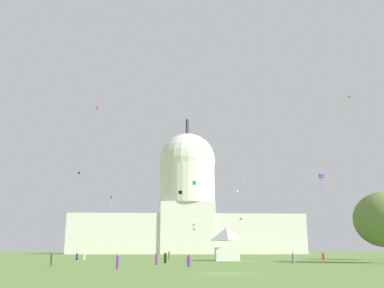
% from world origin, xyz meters
% --- Properties ---
extents(ground_plane, '(800.00, 800.00, 0.00)m').
position_xyz_m(ground_plane, '(0.00, 0.00, 0.00)').
color(ground_plane, olive).
extents(capitol_building, '(117.93, 29.86, 71.32)m').
position_xyz_m(capitol_building, '(4.25, 186.60, 23.16)').
color(capitol_building, silver).
rests_on(capitol_building, ground_plane).
extents(event_tent, '(4.94, 7.19, 6.20)m').
position_xyz_m(event_tent, '(6.01, 45.00, 3.20)').
color(event_tent, white).
rests_on(event_tent, ground_plane).
extents(tree_east_far, '(11.38, 12.03, 11.13)m').
position_xyz_m(tree_east_far, '(29.39, 29.03, 6.75)').
color(tree_east_far, '#4C3823').
rests_on(tree_east_far, ground_plane).
extents(person_purple_back_right, '(0.44, 0.44, 1.62)m').
position_xyz_m(person_purple_back_right, '(-6.65, 22.90, 0.74)').
color(person_purple_back_right, '#703D93').
rests_on(person_purple_back_right, ground_plane).
extents(person_grey_back_left, '(0.53, 0.53, 1.69)m').
position_xyz_m(person_grey_back_left, '(13.38, 25.81, 0.78)').
color(person_grey_back_left, gray).
rests_on(person_grey_back_left, ground_plane).
extents(person_red_near_tree_east, '(0.54, 0.54, 1.48)m').
position_xyz_m(person_red_near_tree_east, '(25.83, 47.99, 0.67)').
color(person_red_near_tree_east, red).
rests_on(person_red_near_tree_east, ground_plane).
extents(person_purple_lawn_far_left, '(0.51, 0.51, 1.62)m').
position_xyz_m(person_purple_lawn_far_left, '(-10.42, 9.03, 0.75)').
color(person_purple_lawn_far_left, '#703D93').
rests_on(person_purple_lawn_far_left, ground_plane).
extents(person_black_near_tree_west, '(0.56, 0.56, 1.71)m').
position_xyz_m(person_black_near_tree_west, '(-5.54, 30.44, 0.78)').
color(person_black_near_tree_west, black).
rests_on(person_black_near_tree_west, ground_plane).
extents(person_white_edge_east, '(0.46, 0.46, 1.63)m').
position_xyz_m(person_white_edge_east, '(28.42, 56.37, 0.76)').
color(person_white_edge_east, silver).
rests_on(person_white_edge_east, ground_plane).
extents(person_teal_mid_center, '(0.56, 0.56, 1.78)m').
position_xyz_m(person_teal_mid_center, '(-23.36, 32.00, 0.81)').
color(person_teal_mid_center, '#1E757A').
rests_on(person_teal_mid_center, ground_plane).
extents(person_olive_deep_crowd, '(0.56, 0.56, 1.57)m').
position_xyz_m(person_olive_deep_crowd, '(-19.35, 16.98, 0.71)').
color(person_olive_deep_crowd, olive).
rests_on(person_olive_deep_crowd, ground_plane).
extents(person_navy_front_left, '(0.57, 0.57, 1.54)m').
position_xyz_m(person_navy_front_left, '(-23.78, 53.15, 0.69)').
color(person_navy_front_left, navy).
rests_on(person_navy_front_left, ground_plane).
extents(person_white_mid_right, '(0.55, 0.55, 1.53)m').
position_xyz_m(person_white_mid_right, '(-22.15, 52.14, 0.69)').
color(person_white_mid_right, silver).
rests_on(person_white_mid_right, ground_plane).
extents(person_purple_front_center, '(0.66, 0.66, 1.49)m').
position_xyz_m(person_purple_front_center, '(-2.49, 15.71, 0.66)').
color(person_purple_front_center, '#703D93').
rests_on(person_purple_front_center, ground_plane).
extents(person_olive_mid_left, '(0.48, 0.48, 1.78)m').
position_xyz_m(person_olive_mid_left, '(-4.89, 54.70, 0.81)').
color(person_olive_mid_left, olive).
rests_on(person_olive_mid_left, ground_plane).
extents(kite_black_mid, '(0.68, 0.70, 0.70)m').
position_xyz_m(kite_black_mid, '(-39.03, 122.54, 30.09)').
color(kite_black_mid, black).
extents(kite_gold_mid, '(1.43, 1.47, 0.21)m').
position_xyz_m(kite_gold_mid, '(32.85, 44.17, 32.87)').
color(kite_gold_mid, gold).
extents(kite_cyan_mid, '(0.66, 0.58, 4.01)m').
position_xyz_m(kite_cyan_mid, '(-25.44, 113.47, 19.36)').
color(kite_cyan_mid, '#33BCDB').
extents(kite_turquoise_low, '(1.13, 0.44, 1.03)m').
position_xyz_m(kite_turquoise_low, '(25.86, 147.97, 14.95)').
color(kite_turquoise_low, teal).
extents(kite_orange_low, '(0.85, 0.90, 0.94)m').
position_xyz_m(kite_orange_low, '(4.20, 122.40, 9.39)').
color(kite_orange_low, orange).
extents(kite_pink_high, '(0.54, 0.60, 2.73)m').
position_xyz_m(kite_pink_high, '(-30.43, 144.55, 36.23)').
color(kite_pink_high, pink).
extents(kite_lime_high, '(0.74, 1.74, 0.16)m').
position_xyz_m(kite_lime_high, '(-20.93, 144.73, 35.11)').
color(kite_lime_high, '#8CD133').
extents(kite_magenta_high, '(1.27, 1.25, 2.52)m').
position_xyz_m(kite_magenta_high, '(-34.97, 130.16, 58.58)').
color(kite_magenta_high, '#D1339E').
extents(kite_white_mid, '(0.71, 0.58, 2.40)m').
position_xyz_m(kite_white_mid, '(26.85, 161.17, 28.62)').
color(kite_white_mid, white).
extents(kite_green_mid, '(1.46, 1.47, 1.30)m').
position_xyz_m(kite_green_mid, '(3.60, 108.40, 24.56)').
color(kite_green_mid, green).
extents(kite_blue_high, '(1.48, 0.98, 0.29)m').
position_xyz_m(kite_blue_high, '(-12.12, 125.78, 55.71)').
color(kite_blue_high, blue).
extents(kite_violet_low, '(0.85, 0.85, 3.84)m').
position_xyz_m(kite_violet_low, '(25.27, 44.46, 16.29)').
color(kite_violet_low, purple).
extents(kite_red_low, '(0.73, 1.67, 0.28)m').
position_xyz_m(kite_red_low, '(-35.50, 100.54, 14.65)').
color(kite_red_low, red).
extents(kite_black_low, '(1.18, 1.17, 2.24)m').
position_xyz_m(kite_black_low, '(-2.00, 79.80, 17.45)').
color(kite_black_low, black).
extents(kite_gold_mid_b, '(0.81, 0.44, 3.63)m').
position_xyz_m(kite_gold_mid_b, '(23.56, 124.85, 29.44)').
color(kite_gold_mid_b, gold).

